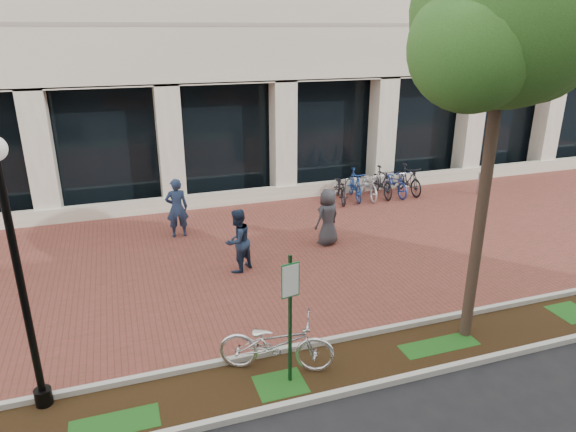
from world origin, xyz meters
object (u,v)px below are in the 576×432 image
object	(u,v)px
bike_rack_cluster	(375,183)
lamppost	(17,266)
parking_sign	(290,304)
pedestrian_left	(177,208)
street_tree	(509,24)
bollard	(479,183)
pedestrian_right	(328,217)
locked_bicycle	(276,343)
pedestrian_mid	(238,241)

from	to	relation	value
bike_rack_cluster	lamppost	bearing A→B (deg)	-133.56
parking_sign	pedestrian_left	size ratio (longest dim) A/B	1.36
street_tree	bollard	xyz separation A→B (m)	(6.31, 7.74, -5.50)
pedestrian_right	street_tree	bearing A→B (deg)	76.37
lamppost	locked_bicycle	bearing A→B (deg)	-4.92
pedestrian_left	pedestrian_right	distance (m)	4.45
lamppost	bike_rack_cluster	xyz separation A→B (m)	(10.45, 8.26, -2.02)
parking_sign	bike_rack_cluster	size ratio (longest dim) A/B	0.69
parking_sign	street_tree	size ratio (longest dim) A/B	0.32
locked_bicycle	bike_rack_cluster	distance (m)	10.78
locked_bicycle	pedestrian_right	size ratio (longest dim) A/B	1.28
bollard	bike_rack_cluster	xyz separation A→B (m)	(-3.84, 0.98, 0.07)
locked_bicycle	bollard	world-z (taller)	locked_bicycle
pedestrian_mid	bollard	distance (m)	10.62
parking_sign	locked_bicycle	xyz separation A→B (m)	(-0.12, 0.41, -1.00)
parking_sign	lamppost	distance (m)	4.25
pedestrian_left	bollard	size ratio (longest dim) A/B	2.03
bollard	bike_rack_cluster	distance (m)	3.97
lamppost	bike_rack_cluster	size ratio (longest dim) A/B	1.26
pedestrian_left	bollard	bearing A→B (deg)	-176.41
pedestrian_mid	pedestrian_left	bearing A→B (deg)	-102.76
pedestrian_mid	pedestrian_right	world-z (taller)	pedestrian_mid
pedestrian_right	bollard	xyz separation A→B (m)	(7.21, 2.52, -0.38)
pedestrian_left	street_tree	bearing A→B (deg)	125.03
lamppost	bollard	size ratio (longest dim) A/B	5.09
lamppost	pedestrian_mid	bearing A→B (deg)	42.34
pedestrian_right	bike_rack_cluster	world-z (taller)	pedestrian_right
lamppost	locked_bicycle	world-z (taller)	lamppost
pedestrian_left	pedestrian_right	bearing A→B (deg)	154.59
pedestrian_right	bike_rack_cluster	bearing A→B (deg)	-157.22
locked_bicycle	pedestrian_mid	distance (m)	4.23
pedestrian_right	bollard	world-z (taller)	pedestrian_right
pedestrian_right	bike_rack_cluster	size ratio (longest dim) A/B	0.46
parking_sign	street_tree	bearing A→B (deg)	-5.77
pedestrian_left	pedestrian_mid	bearing A→B (deg)	112.76
pedestrian_left	bike_rack_cluster	distance (m)	7.53
street_tree	pedestrian_mid	world-z (taller)	street_tree
bike_rack_cluster	locked_bicycle	bearing A→B (deg)	-118.99
pedestrian_left	bollard	xyz separation A→B (m)	(11.21, 0.56, -0.45)
parking_sign	bollard	world-z (taller)	parking_sign
street_tree	pedestrian_left	size ratio (longest dim) A/B	4.32
pedestrian_right	bollard	distance (m)	7.65
locked_bicycle	pedestrian_right	world-z (taller)	pedestrian_right
bollard	locked_bicycle	bearing A→B (deg)	-143.66
pedestrian_mid	bollard	xyz separation A→B (m)	(10.05, 3.41, -0.38)
pedestrian_left	pedestrian_mid	xyz separation A→B (m)	(1.15, -2.85, -0.07)
parking_sign	street_tree	world-z (taller)	street_tree
pedestrian_left	pedestrian_right	xyz separation A→B (m)	(4.00, -1.96, -0.07)
street_tree	pedestrian_left	xyz separation A→B (m)	(-4.90, 7.18, -5.05)
locked_bicycle	bike_rack_cluster	xyz separation A→B (m)	(6.51, 8.60, -0.03)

